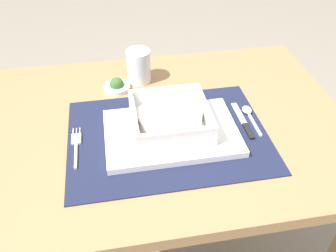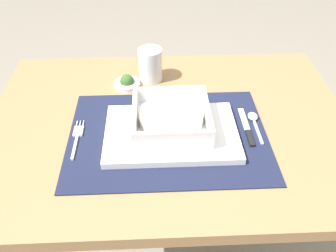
% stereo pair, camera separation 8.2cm
% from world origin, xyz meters
% --- Properties ---
extents(dining_table, '(0.90, 0.65, 0.71)m').
position_xyz_m(dining_table, '(0.00, 0.00, 0.60)').
color(dining_table, '#936D47').
rests_on(dining_table, ground).
extents(placemat, '(0.46, 0.34, 0.00)m').
position_xyz_m(placemat, '(-0.01, -0.05, 0.71)').
color(placemat, '#191E38').
rests_on(placemat, dining_table).
extents(serving_plate, '(0.31, 0.20, 0.02)m').
position_xyz_m(serving_plate, '(-0.00, -0.06, 0.72)').
color(serving_plate, white).
rests_on(serving_plate, placemat).
extents(porridge_bowl, '(0.18, 0.18, 0.05)m').
position_xyz_m(porridge_bowl, '(0.00, -0.04, 0.75)').
color(porridge_bowl, white).
rests_on(porridge_bowl, serving_plate).
extents(fork, '(0.02, 0.13, 0.00)m').
position_xyz_m(fork, '(-0.22, -0.05, 0.72)').
color(fork, silver).
rests_on(fork, placemat).
extents(spoon, '(0.02, 0.11, 0.01)m').
position_xyz_m(spoon, '(0.20, -0.01, 0.72)').
color(spoon, silver).
rests_on(spoon, placemat).
extents(butter_knife, '(0.01, 0.14, 0.01)m').
position_xyz_m(butter_knife, '(0.18, -0.04, 0.72)').
color(butter_knife, black).
rests_on(butter_knife, placemat).
extents(drinking_glass, '(0.07, 0.07, 0.09)m').
position_xyz_m(drinking_glass, '(-0.05, 0.20, 0.75)').
color(drinking_glass, white).
rests_on(drinking_glass, dining_table).
extents(condiment_saucer, '(0.07, 0.07, 0.04)m').
position_xyz_m(condiment_saucer, '(-0.11, 0.16, 0.72)').
color(condiment_saucer, white).
rests_on(condiment_saucer, dining_table).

